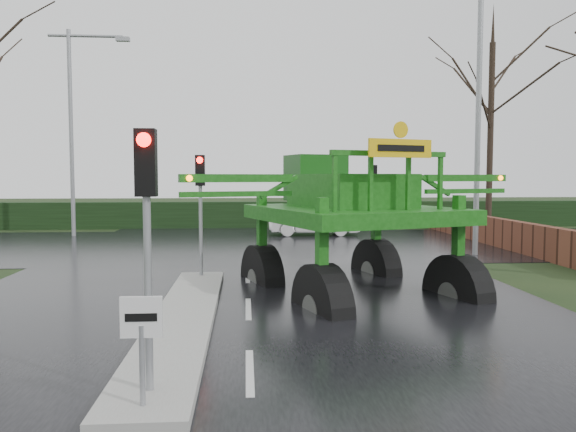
{
  "coord_description": "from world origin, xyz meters",
  "views": [
    {
      "loc": [
        -0.05,
        -8.21,
        2.92
      ],
      "look_at": [
        0.95,
        4.95,
        2.0
      ],
      "focal_mm": 35.0,
      "sensor_mm": 36.0,
      "label": 1
    }
  ],
  "objects": [
    {
      "name": "ground",
      "position": [
        0.0,
        0.0,
        0.0
      ],
      "size": [
        140.0,
        140.0,
        0.0
      ],
      "primitive_type": "plane",
      "color": "black",
      "rests_on": "ground"
    },
    {
      "name": "road_main",
      "position": [
        0.0,
        10.0,
        0.0
      ],
      "size": [
        14.0,
        80.0,
        0.02
      ],
      "primitive_type": "cube",
      "color": "black",
      "rests_on": "ground"
    },
    {
      "name": "road_cross",
      "position": [
        0.0,
        16.0,
        0.01
      ],
      "size": [
        80.0,
        12.0,
        0.02
      ],
      "primitive_type": "cube",
      "color": "black",
      "rests_on": "ground"
    },
    {
      "name": "median_island",
      "position": [
        -1.3,
        3.0,
        0.09
      ],
      "size": [
        1.2,
        10.0,
        0.16
      ],
      "primitive_type": "cube",
      "color": "gray",
      "rests_on": "ground"
    },
    {
      "name": "hedge_row",
      "position": [
        0.0,
        24.0,
        0.75
      ],
      "size": [
        44.0,
        0.9,
        1.5
      ],
      "primitive_type": "cube",
      "color": "black",
      "rests_on": "ground"
    },
    {
      "name": "brick_wall",
      "position": [
        10.5,
        16.0,
        0.6
      ],
      "size": [
        0.4,
        20.0,
        1.2
      ],
      "primitive_type": "cube",
      "color": "#592D1E",
      "rests_on": "ground"
    },
    {
      "name": "keep_left_sign",
      "position": [
        -1.3,
        -1.5,
        1.06
      ],
      "size": [
        0.5,
        0.07,
        1.35
      ],
      "color": "gray",
      "rests_on": "ground"
    },
    {
      "name": "traffic_signal_near",
      "position": [
        -1.3,
        -1.01,
        2.59
      ],
      "size": [
        0.26,
        0.33,
        3.52
      ],
      "color": "gray",
      "rests_on": "ground"
    },
    {
      "name": "traffic_signal_mid",
      "position": [
        -1.3,
        7.49,
        2.59
      ],
      "size": [
        0.26,
        0.33,
        3.52
      ],
      "color": "gray",
      "rests_on": "ground"
    },
    {
      "name": "traffic_signal_far",
      "position": [
        6.5,
        20.01,
        2.59
      ],
      "size": [
        0.26,
        0.33,
        3.52
      ],
      "rotation": [
        0.0,
        0.0,
        3.14
      ],
      "color": "gray",
      "rests_on": "ground"
    },
    {
      "name": "street_light_right",
      "position": [
        8.19,
        12.0,
        5.99
      ],
      "size": [
        3.85,
        0.3,
        10.0
      ],
      "color": "gray",
      "rests_on": "ground"
    },
    {
      "name": "street_light_left_far",
      "position": [
        -8.19,
        20.0,
        5.99
      ],
      "size": [
        3.85,
        0.3,
        10.0
      ],
      "color": "gray",
      "rests_on": "ground"
    },
    {
      "name": "tree_right_far",
      "position": [
        13.0,
        21.0,
        6.5
      ],
      "size": [
        7.0,
        7.0,
        12.05
      ],
      "color": "black",
      "rests_on": "ground"
    },
    {
      "name": "crop_sprayer",
      "position": [
        1.52,
        4.04,
        2.46
      ],
      "size": [
        8.85,
        6.86,
        5.2
      ],
      "rotation": [
        0.0,
        0.0,
        0.33
      ],
      "color": "black",
      "rests_on": "ground"
    },
    {
      "name": "white_sedan",
      "position": [
        3.32,
        19.45,
        0.0
      ],
      "size": [
        4.47,
        1.67,
        1.46
      ],
      "primitive_type": "imported",
      "rotation": [
        0.0,
        0.0,
        1.54
      ],
      "color": "silver",
      "rests_on": "ground"
    }
  ]
}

